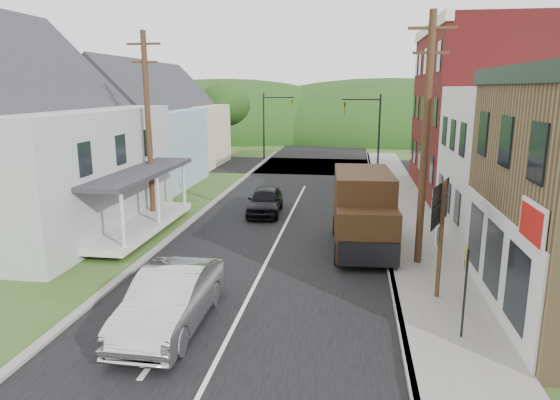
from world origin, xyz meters
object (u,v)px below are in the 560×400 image
at_px(silver_sedan, 171,300).
at_px(route_sign_cluster, 440,222).
at_px(dark_sedan, 265,201).
at_px(delivery_van, 363,211).
at_px(warning_sign, 465,278).

relative_size(silver_sedan, route_sign_cluster, 1.37).
bearing_deg(route_sign_cluster, silver_sedan, -137.08).
bearing_deg(silver_sedan, dark_sedan, 88.62).
bearing_deg(silver_sedan, delivery_van, 55.83).
height_order(route_sign_cluster, warning_sign, route_sign_cluster).
bearing_deg(delivery_van, route_sign_cluster, -68.86).
xyz_separation_m(route_sign_cluster, warning_sign, (0.25, -2.58, -0.74)).
xyz_separation_m(silver_sedan, delivery_van, (5.26, 7.71, 0.76)).
distance_m(silver_sedan, dark_sedan, 12.85).
relative_size(silver_sedan, warning_sign, 1.96).
distance_m(route_sign_cluster, warning_sign, 2.70).
bearing_deg(warning_sign, route_sign_cluster, 110.26).
bearing_deg(dark_sedan, silver_sedan, -94.58).
relative_size(delivery_van, route_sign_cluster, 1.57).
height_order(delivery_van, warning_sign, delivery_van).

